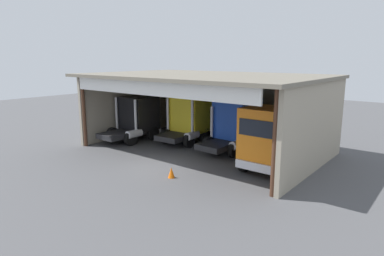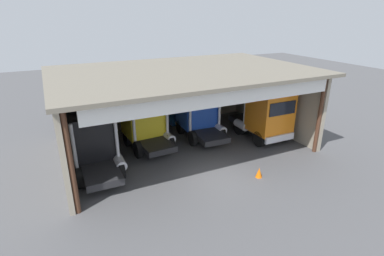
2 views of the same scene
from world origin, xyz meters
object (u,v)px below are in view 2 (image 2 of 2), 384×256
truck_yellow_right_bay (145,120)px  truck_blue_left_bay (198,111)px  truck_black_center_right_bay (94,142)px  oil_drum (201,114)px  tool_cart (176,118)px  traffic_cone (259,173)px  truck_orange_center_bay (266,114)px

truck_yellow_right_bay → truck_blue_left_bay: 3.93m
truck_yellow_right_bay → truck_blue_left_bay: truck_blue_left_bay is taller
truck_black_center_right_bay → oil_drum: bearing=29.2°
truck_black_center_right_bay → tool_cart: size_ratio=4.60×
oil_drum → traffic_cone: (-1.52, -9.62, -0.16)m
truck_yellow_right_bay → tool_cart: size_ratio=4.43×
truck_black_center_right_bay → truck_yellow_right_bay: 4.03m
tool_cart → traffic_cone: bearing=-85.2°
tool_cart → traffic_cone: size_ratio=1.79×
truck_blue_left_bay → oil_drum: (1.77, 2.90, -1.42)m
truck_orange_center_bay → oil_drum: 6.17m
tool_cart → traffic_cone: (0.80, -9.46, -0.22)m
tool_cart → truck_blue_left_bay: bearing=-78.7°
truck_black_center_right_bay → tool_cart: (6.89, 4.87, -1.22)m
truck_orange_center_bay → truck_yellow_right_bay: bearing=-18.1°
truck_yellow_right_bay → truck_blue_left_bay: (3.92, 0.17, 0.02)m
truck_blue_left_bay → truck_orange_center_bay: size_ratio=0.99×
truck_black_center_right_bay → truck_blue_left_bay: 7.74m
truck_orange_center_bay → truck_black_center_right_bay: bearing=-2.7°
oil_drum → traffic_cone: 9.74m
tool_cart → traffic_cone: 9.50m
traffic_cone → oil_drum: bearing=81.0°
truck_black_center_right_bay → oil_drum: truck_black_center_right_bay is taller
truck_yellow_right_bay → oil_drum: bearing=24.7°
truck_orange_center_bay → traffic_cone: size_ratio=8.84×
truck_blue_left_bay → truck_orange_center_bay: truck_orange_center_bay is taller
truck_yellow_right_bay → truck_black_center_right_bay: bearing=-154.5°
oil_drum → truck_orange_center_bay: bearing=-70.4°
truck_orange_center_bay → traffic_cone: truck_orange_center_bay is taller
truck_black_center_right_bay → traffic_cone: bearing=-30.3°
truck_blue_left_bay → tool_cart: size_ratio=4.90×
truck_yellow_right_bay → tool_cart: 4.65m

